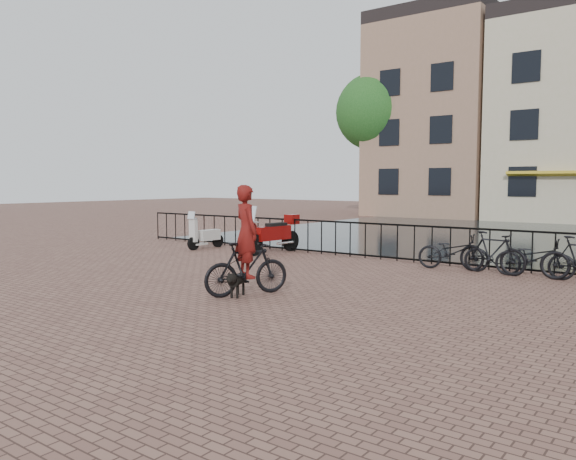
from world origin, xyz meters
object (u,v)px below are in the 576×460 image
Objects in this scene: dog at (238,283)px; motorcycle at (273,229)px; cyclist at (247,247)px; scooter at (206,229)px.

motorcycle is (-3.50, 5.47, 0.50)m from dog.
dog is (-0.07, -0.19, -0.69)m from cyclist.
cyclist is 7.82m from scooter.
dog is at bearing -38.07° from scooter.
scooter is at bearing 117.67° from dog.
dog is 7.89m from scooter.
cyclist reaches higher than scooter.
motorcycle is 1.56× the size of scooter.
scooter is at bearing -14.02° from cyclist.
dog is at bearing -51.52° from motorcycle.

